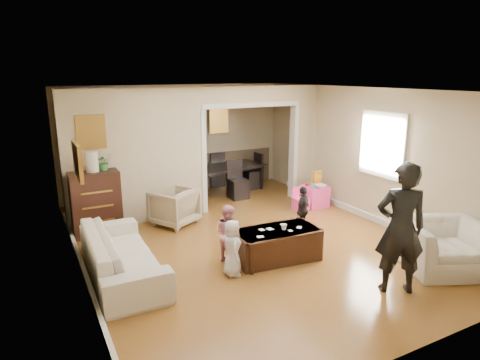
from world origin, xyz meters
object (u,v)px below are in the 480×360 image
coffee_cup (284,227)px  adult_person (401,228)px  child_kneel_a (232,248)px  child_toddler (303,209)px  cyan_cup (313,186)px  table_lamp (92,162)px  armchair_back (174,207)px  coffee_table (276,244)px  dresser (96,203)px  play_table (315,196)px  dining_table (226,179)px  armchair_front (444,246)px  sofa (122,254)px  child_kneel_b (228,233)px

coffee_cup → adult_person: bearing=-62.6°
child_kneel_a → child_toddler: 2.10m
cyan_cup → child_toddler: size_ratio=0.09×
table_lamp → armchair_back: bearing=-7.7°
child_toddler → coffee_table: bearing=2.0°
dresser → play_table: dresser is taller
dining_table → child_kneel_a: size_ratio=2.22×
coffee_table → play_table: (2.20, 1.88, -0.02)m
adult_person → dresser: bearing=-22.3°
coffee_table → cyan_cup: 2.79m
dresser → cyan_cup: size_ratio=14.62×
coffee_cup → dining_table: (0.88, 3.90, -0.21)m
play_table → child_kneel_a: (-3.05, -2.03, 0.19)m
armchair_front → dresser: 5.83m
coffee_table → dining_table: bearing=75.7°
child_toddler → cyan_cup: bearing=-167.9°
armchair_front → coffee_cup: armchair_front is taller
armchair_back → armchair_front: 4.72m
play_table → child_toddler: 1.62m
sofa → table_lamp: table_lamp is taller
coffee_cup → child_kneel_a: 0.96m
table_lamp → cyan_cup: bearing=-7.9°
coffee_table → child_toddler: 1.30m
coffee_table → dresser: bearing=133.5°
sofa → play_table: bearing=-72.8°
coffee_cup → adult_person: size_ratio=0.05×
armchair_back → table_lamp: size_ratio=2.16×
table_lamp → adult_person: (3.21, -4.02, -0.45)m
dining_table → adult_person: (-0.09, -5.43, 0.57)m
play_table → dining_table: dining_table is taller
armchair_front → table_lamp: table_lamp is taller
table_lamp → child_toddler: table_lamp is taller
coffee_table → play_table: bearing=40.4°
armchair_back → child_kneel_b: (0.21, -1.95, 0.10)m
dining_table → adult_person: size_ratio=1.04×
dresser → cyan_cup: bearing=-7.9°
armchair_back → coffee_cup: size_ratio=8.04×
sofa → child_kneel_b: 1.60m
armchair_back → coffee_cup: armchair_back is taller
dresser → cyan_cup: (4.42, -0.61, -0.09)m
sofa → dining_table: bearing=-43.8°
dresser → coffee_cup: (2.42, -2.49, -0.05)m
play_table → child_toddler: size_ratio=0.55×
armchair_back → dresser: 1.44m
table_lamp → child_kneel_b: size_ratio=0.39×
armchair_front → child_kneel_b: (-2.71, 1.76, 0.09)m
armchair_back → dining_table: 2.48m
dining_table → child_toddler: size_ratio=2.12×
sofa → armchair_back: 2.15m
cyan_cup → adult_person: bearing=-109.5°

